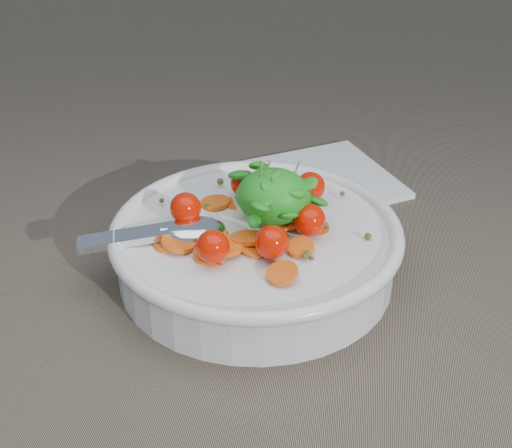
# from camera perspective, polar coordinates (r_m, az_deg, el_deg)

# --- Properties ---
(ground) EXTENTS (6.00, 6.00, 0.00)m
(ground) POSITION_cam_1_polar(r_m,az_deg,el_deg) (0.59, 0.16, -3.83)
(ground) COLOR #766754
(ground) RESTS_ON ground
(bowl) EXTENTS (0.25, 0.23, 0.10)m
(bowl) POSITION_cam_1_polar(r_m,az_deg,el_deg) (0.58, -0.01, -1.77)
(bowl) COLOR white
(bowl) RESTS_ON ground
(napkin) EXTENTS (0.20, 0.19, 0.01)m
(napkin) POSITION_cam_1_polar(r_m,az_deg,el_deg) (0.73, 4.69, 3.43)
(napkin) COLOR white
(napkin) RESTS_ON ground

